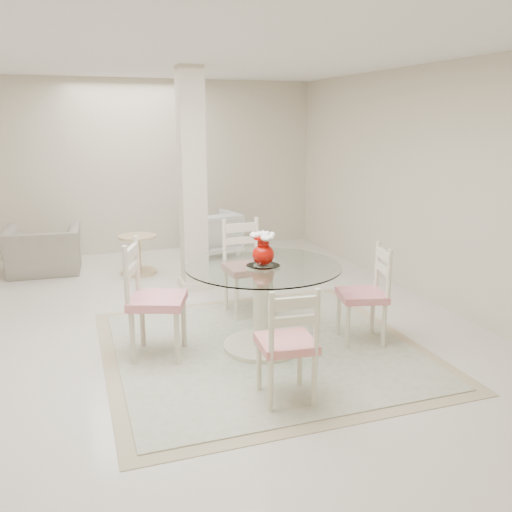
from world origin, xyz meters
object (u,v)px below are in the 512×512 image
object	(u,v)px
dining_chair_south	(289,337)
recliner_taupe	(43,250)
side_table	(138,256)
dining_chair_east	(369,287)
red_vase	(263,249)
dining_table	(263,307)
armchair_white	(212,234)
dining_chair_north	(245,260)
dining_chair_west	(149,291)
column	(192,181)

from	to	relation	value
dining_chair_south	recliner_taupe	distance (m)	4.80
side_table	dining_chair_south	bearing A→B (deg)	-81.21
side_table	dining_chair_east	bearing A→B (deg)	-60.54
red_vase	side_table	size ratio (longest dim) A/B	0.57
dining_table	armchair_white	world-z (taller)	dining_table
recliner_taupe	side_table	bearing A→B (deg)	164.49
dining_chair_north	recliner_taupe	world-z (taller)	dining_chair_north
dining_table	dining_chair_west	xyz separation A→B (m)	(-1.01, 0.18, 0.21)
column	side_table	distance (m)	1.53
recliner_taupe	armchair_white	size ratio (longest dim) A/B	1.32
dining_chair_south	column	bearing A→B (deg)	-84.66
dining_chair_east	dining_table	bearing A→B (deg)	-86.13
side_table	column	bearing A→B (deg)	-55.66
dining_chair_north	armchair_white	size ratio (longest dim) A/B	1.51
armchair_white	recliner_taupe	bearing A→B (deg)	-7.53
dining_chair_north	side_table	size ratio (longest dim) A/B	2.12
dining_chair_east	side_table	xyz separation A→B (m)	(-1.78, 3.15, -0.31)
dining_chair_east	dining_chair_south	distance (m)	1.43
red_vase	side_table	world-z (taller)	red_vase
dining_chair_east	dining_chair_west	size ratio (longest dim) A/B	0.89
dining_chair_north	dining_chair_south	world-z (taller)	dining_chair_north
column	dining_chair_north	distance (m)	1.36
dining_chair_west	armchair_white	distance (m)	3.80
red_vase	dining_chair_south	xyz separation A→B (m)	(-0.16, -1.00, -0.43)
column	dining_chair_west	xyz separation A→B (m)	(-0.84, -1.92, -0.73)
red_vase	side_table	distance (m)	3.16
red_vase	recliner_taupe	size ratio (longest dim) A/B	0.31
recliner_taupe	dining_chair_west	bearing A→B (deg)	111.07
column	dining_chair_west	distance (m)	2.22
dining_chair_south	armchair_white	distance (m)	4.72
dining_table	dining_chair_east	xyz separation A→B (m)	(1.00, -0.17, 0.14)
dining_chair_north	recliner_taupe	size ratio (longest dim) A/B	1.15
side_table	dining_table	bearing A→B (deg)	-75.45
red_vase	dining_chair_west	bearing A→B (deg)	170.03
dining_table	recliner_taupe	xyz separation A→B (m)	(-2.01, 3.42, -0.09)
recliner_taupe	red_vase	bearing A→B (deg)	124.38
red_vase	recliner_taupe	bearing A→B (deg)	120.54
column	armchair_white	distance (m)	1.97
recliner_taupe	armchair_white	world-z (taller)	armchair_white
dining_table	side_table	distance (m)	3.08
column	dining_chair_north	bearing A→B (deg)	-73.55
red_vase	recliner_taupe	distance (m)	4.02
dining_table	dining_chair_south	xyz separation A→B (m)	(-0.16, -1.00, 0.13)
dining_table	dining_chair_east	size ratio (longest dim) A/B	1.34
dining_table	dining_chair_south	world-z (taller)	dining_chair_south
red_vase	armchair_white	distance (m)	3.75
dining_chair_west	armchair_white	size ratio (longest dim) A/B	1.56
dining_chair_north	dining_chair_west	world-z (taller)	dining_chair_west
recliner_taupe	side_table	xyz separation A→B (m)	(1.24, -0.44, -0.08)
dining_chair_east	dining_chair_north	xyz separation A→B (m)	(-0.86, 1.18, 0.05)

